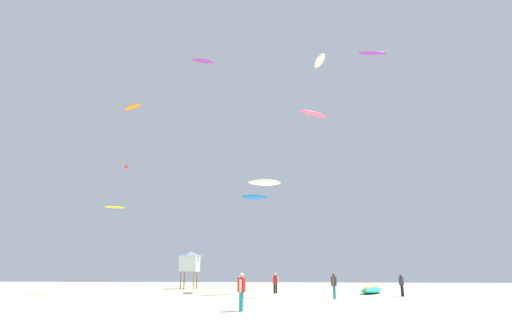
% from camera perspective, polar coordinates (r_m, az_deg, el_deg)
% --- Properties ---
extents(ground_plane, '(120.00, 120.00, 0.00)m').
position_cam_1_polar(ground_plane, '(13.42, -8.69, -23.28)').
color(ground_plane, '#C6B28C').
extents(person_foreground, '(0.41, 0.59, 1.80)m').
position_cam_1_polar(person_foreground, '(19.56, -2.20, -17.88)').
color(person_foreground, teal).
rests_on(person_foreground, ground).
extents(person_midground, '(0.40, 0.56, 1.77)m').
position_cam_1_polar(person_midground, '(28.98, 11.64, -16.87)').
color(person_midground, teal).
rests_on(person_midground, ground).
extents(person_left, '(0.38, 0.56, 1.69)m').
position_cam_1_polar(person_left, '(33.15, 21.04, -16.07)').
color(person_left, black).
rests_on(person_left, ground).
extents(person_right, '(0.56, 0.40, 1.78)m').
position_cam_1_polar(person_right, '(35.65, 2.92, -16.85)').
color(person_right, black).
rests_on(person_right, ground).
extents(kite_grounded_near, '(3.38, 5.46, 0.64)m').
position_cam_1_polar(kite_grounded_near, '(36.80, 17.00, -17.33)').
color(kite_grounded_near, '#19B29E').
rests_on(kite_grounded_near, ground).
extents(lifeguard_tower, '(2.30, 2.30, 4.15)m').
position_cam_1_polar(lifeguard_tower, '(45.98, -9.94, -13.85)').
color(lifeguard_tower, '#8C704C').
rests_on(lifeguard_tower, ground).
extents(kite_aloft_0, '(2.44, 1.85, 0.29)m').
position_cam_1_polar(kite_aloft_0, '(39.47, -18.06, 8.52)').
color(kite_aloft_0, orange).
extents(kite_aloft_1, '(2.90, 1.10, 0.44)m').
position_cam_1_polar(kite_aloft_1, '(40.27, 17.15, 15.98)').
color(kite_aloft_1, purple).
extents(kite_aloft_2, '(3.42, 1.68, 0.76)m').
position_cam_1_polar(kite_aloft_2, '(48.71, -0.22, -4.61)').
color(kite_aloft_2, blue).
extents(kite_aloft_3, '(2.65, 1.48, 0.26)m').
position_cam_1_polar(kite_aloft_3, '(44.70, -7.94, 15.43)').
color(kite_aloft_3, purple).
extents(kite_aloft_4, '(3.33, 2.83, 0.42)m').
position_cam_1_polar(kite_aloft_4, '(39.40, 8.60, 7.84)').
color(kite_aloft_4, '#E5598C').
extents(kite_aloft_5, '(2.88, 1.88, 0.36)m').
position_cam_1_polar(kite_aloft_5, '(55.99, -20.51, -5.76)').
color(kite_aloft_5, yellow).
extents(kite_aloft_6, '(1.73, 3.41, 0.60)m').
position_cam_1_polar(kite_aloft_6, '(47.23, 9.54, 15.43)').
color(kite_aloft_6, white).
extents(kite_aloft_7, '(3.49, 1.67, 0.76)m').
position_cam_1_polar(kite_aloft_7, '(38.64, 1.31, -2.41)').
color(kite_aloft_7, white).
extents(kite_aloft_8, '(1.47, 2.10, 0.26)m').
position_cam_1_polar(kite_aloft_8, '(61.05, -18.94, -0.07)').
color(kite_aloft_8, red).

